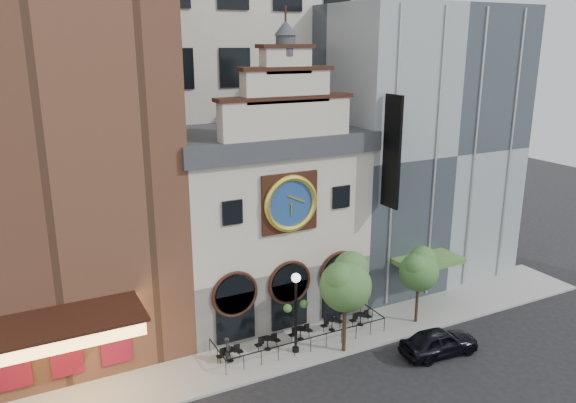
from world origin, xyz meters
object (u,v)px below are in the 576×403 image
Objects in this scene: car_right at (439,342)px; tree_right at (419,269)px; bistro_3 at (332,323)px; tree_left at (346,282)px; bistro_1 at (268,342)px; bistro_0 at (230,354)px; lamppost at (296,304)px; bistro_4 at (361,318)px; pedestrian at (228,350)px; bistro_2 at (301,333)px.

car_right is 0.95× the size of tree_right.
bistro_3 is 0.26× the size of tree_left.
bistro_1 is 10.03m from car_right.
lamppost is (3.79, -0.81, 2.60)m from bistro_0.
tree_left is at bearing -17.09° from bistro_0.
bistro_3 is at bearing 75.40° from tree_left.
bistro_1 is 0.32× the size of lamppost.
bistro_4 is 0.26× the size of tree_left.
tree_right is at bearing -19.02° from bistro_4.
pedestrian is 0.31× the size of tree_right.
pedestrian is (-7.16, -0.42, 0.30)m from bistro_3.
tree_right is at bearing -9.83° from bistro_2.
tree_left is at bearing -53.12° from bistro_2.
bistro_0 is 1.00× the size of bistro_4.
bistro_0 is 12.98m from tree_right.
lamppost is 8.76m from tree_right.
pedestrian is at bearing -178.96° from bistro_4.
car_right is 4.87m from tree_right.
bistro_1 is 2.29m from bistro_2.
bistro_1 is at bearing -176.58° from bistro_2.
bistro_1 is 1.03× the size of pedestrian.
bistro_0 is 2.44m from bistro_1.
bistro_4 is (9.01, 0.14, 0.00)m from bistro_0.
tree_left reaches higher than lamppost.
bistro_3 is at bearing -61.42° from pedestrian.
bistro_1 is 1.00× the size of bistro_2.
bistro_1 and bistro_2 have the same top height.
car_right is at bearing -65.30° from bistro_4.
bistro_3 is at bearing 165.11° from tree_right.
tree_right is (12.53, -1.07, 3.20)m from bistro_0.
tree_right is at bearing 8.37° from tree_left.
pedestrian is at bearing -176.20° from bistro_1.
tree_left is at bearing -104.60° from bistro_3.
bistro_1 is 6.58m from bistro_4.
bistro_3 is at bearing 2.72° from bistro_2.
tree_left reaches higher than tree_right.
bistro_1 is 1.00× the size of bistro_4.
bistro_0 is 0.33m from pedestrian.
tree_left is at bearing -140.89° from bistro_4.
pedestrian is at bearing 175.27° from tree_right.
tree_right is (10.09, -1.22, 3.20)m from bistro_1.
lamppost is at bearing -159.50° from bistro_3.
pedestrian is 13.03m from tree_right.
lamppost is at bearing 67.17° from car_right.
car_right is at bearing -30.43° from lamppost.
car_right is at bearing -37.30° from bistro_2.
bistro_0 and bistro_1 have the same top height.
bistro_0 is 12.16m from car_right.
lamppost is (3.93, -0.79, 2.30)m from pedestrian.
bistro_2 is 0.32× the size of tree_right.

